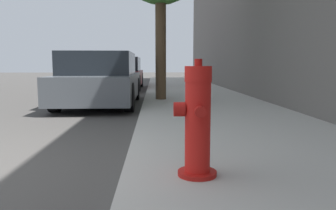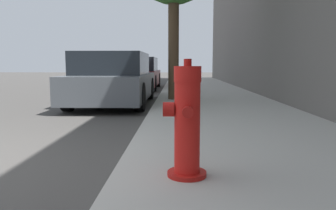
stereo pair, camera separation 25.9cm
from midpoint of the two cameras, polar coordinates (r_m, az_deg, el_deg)
sidewalk_slab at (r=3.15m, az=21.81°, el=-10.96°), size 2.95×40.00×0.13m
fire_hydrant at (r=2.58m, az=6.16°, el=-3.16°), size 0.35×0.35×0.93m
parked_car_near at (r=8.36m, az=-8.53°, el=4.37°), size 1.78×4.01×1.31m
parked_car_mid at (r=13.76m, az=-4.73°, el=5.44°), size 1.70×4.28×1.30m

